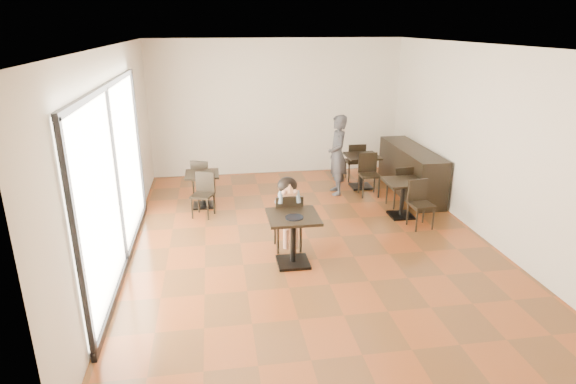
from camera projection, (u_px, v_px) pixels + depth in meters
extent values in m
cube|color=brown|center=(308.00, 239.00, 8.30)|extent=(6.00, 8.00, 0.01)
cube|color=silver|center=(311.00, 45.00, 7.24)|extent=(6.00, 8.00, 0.01)
cube|color=silver|center=(277.00, 108.00, 11.50)|extent=(6.00, 0.01, 3.20)
cube|color=silver|center=(403.00, 264.00, 4.04)|extent=(6.00, 0.01, 3.20)
cube|color=silver|center=(117.00, 156.00, 7.33)|extent=(0.01, 8.00, 3.20)
cube|color=silver|center=(482.00, 142.00, 8.21)|extent=(0.01, 8.00, 3.20)
cube|color=white|center=(114.00, 178.00, 6.94)|extent=(0.04, 4.50, 2.60)
cylinder|color=black|center=(294.00, 217.00, 7.08)|extent=(0.27, 0.27, 0.02)
imported|color=#3B3A40|center=(337.00, 155.00, 10.25)|extent=(0.43, 0.64, 1.71)
cube|color=black|center=(411.00, 171.00, 10.39)|extent=(0.60, 2.40, 1.00)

